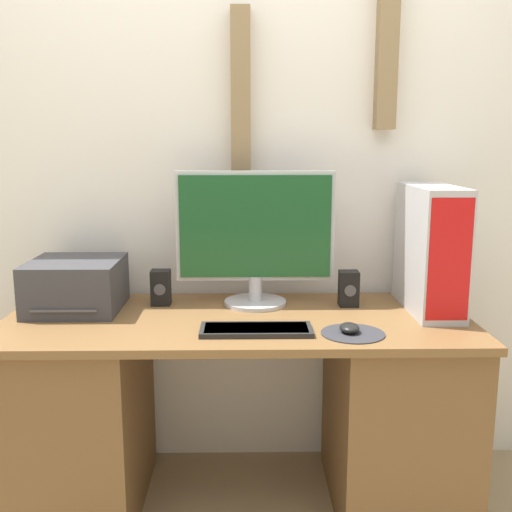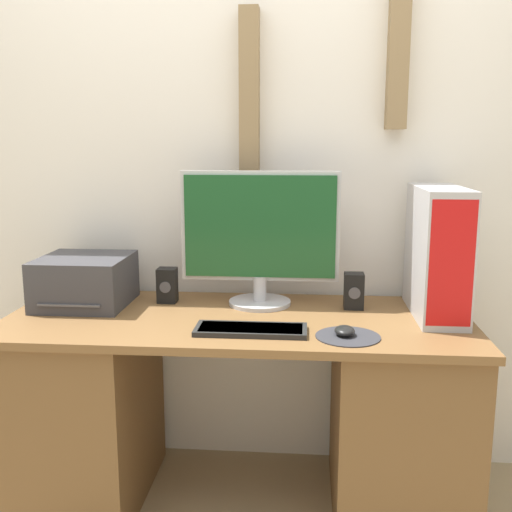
{
  "view_description": "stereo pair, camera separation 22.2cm",
  "coord_description": "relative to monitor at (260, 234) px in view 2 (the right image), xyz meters",
  "views": [
    {
      "loc": [
        0.04,
        -1.82,
        1.43
      ],
      "look_at": [
        0.07,
        0.36,
        1.01
      ],
      "focal_mm": 42.0,
      "sensor_mm": 36.0,
      "label": 1
    },
    {
      "loc": [
        0.26,
        -1.81,
        1.43
      ],
      "look_at": [
        0.07,
        0.36,
        1.01
      ],
      "focal_mm": 42.0,
      "sensor_mm": 36.0,
      "label": 2
    }
  ],
  "objects": [
    {
      "name": "wall_back",
      "position": [
        -0.07,
        0.23,
        0.29
      ],
      "size": [
        6.4,
        0.13,
        2.7
      ],
      "color": "white",
      "rests_on": "ground_plane"
    },
    {
      "name": "desk",
      "position": [
        -0.07,
        -0.19,
        -0.66
      ],
      "size": [
        1.76,
        0.72,
        0.77
      ],
      "color": "brown",
      "rests_on": "ground_plane"
    },
    {
      "name": "monitor",
      "position": [
        0.0,
        0.0,
        0.0
      ],
      "size": [
        0.64,
        0.25,
        0.54
      ],
      "color": "#B7B7BC",
      "rests_on": "desk"
    },
    {
      "name": "keyboard",
      "position": [
        -0.0,
        -0.37,
        -0.28
      ],
      "size": [
        0.39,
        0.15,
        0.02
      ],
      "color": "black",
      "rests_on": "desk"
    },
    {
      "name": "mousepad",
      "position": [
        0.33,
        -0.39,
        -0.29
      ],
      "size": [
        0.22,
        0.22,
        0.0
      ],
      "color": "#2D2D33",
      "rests_on": "desk"
    },
    {
      "name": "mouse",
      "position": [
        0.32,
        -0.38,
        -0.27
      ],
      "size": [
        0.07,
        0.09,
        0.03
      ],
      "color": "black",
      "rests_on": "mousepad"
    },
    {
      "name": "computer_tower",
      "position": [
        0.68,
        -0.09,
        -0.05
      ],
      "size": [
        0.17,
        0.47,
        0.49
      ],
      "color": "#B2B2B7",
      "rests_on": "desk"
    },
    {
      "name": "printer",
      "position": [
        -0.71,
        -0.06,
        -0.19
      ],
      "size": [
        0.35,
        0.36,
        0.2
      ],
      "color": "#38383D",
      "rests_on": "desk"
    },
    {
      "name": "speaker_left",
      "position": [
        -0.38,
        0.0,
        -0.22
      ],
      "size": [
        0.08,
        0.08,
        0.14
      ],
      "color": "black",
      "rests_on": "desk"
    },
    {
      "name": "speaker_right",
      "position": [
        0.38,
        -0.03,
        -0.22
      ],
      "size": [
        0.08,
        0.08,
        0.14
      ],
      "color": "black",
      "rests_on": "desk"
    }
  ]
}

